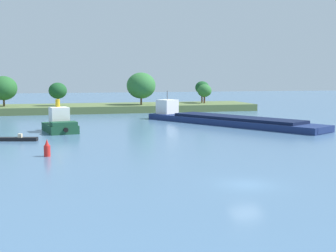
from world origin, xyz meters
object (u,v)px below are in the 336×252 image
cargo_barge (226,120)px  fishing_skiff (17,139)px  channel_buoy_red (47,149)px  tugboat (60,124)px

cargo_barge → fishing_skiff: cargo_barge is taller
fishing_skiff → channel_buoy_red: 14.01m
cargo_barge → tugboat: size_ratio=3.94×
tugboat → channel_buoy_red: (-1.78, -22.04, -0.48)m
cargo_barge → tugboat: (-29.06, -4.18, 0.42)m
fishing_skiff → tugboat: tugboat is taller
fishing_skiff → channel_buoy_red: channel_buoy_red is taller
cargo_barge → channel_buoy_red: bearing=-139.6°
fishing_skiff → channel_buoy_red: size_ratio=3.01×
channel_buoy_red → fishing_skiff: bearing=106.9°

